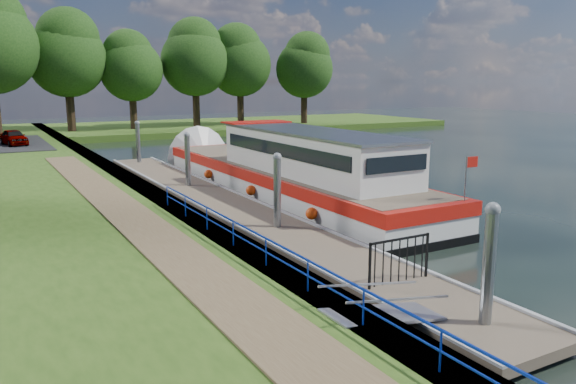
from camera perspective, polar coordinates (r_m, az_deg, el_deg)
ground at (r=13.00m, az=17.54°, el=-13.39°), size 160.00×160.00×0.00m
bank_edge at (r=24.27m, az=-13.77°, el=-0.81°), size 1.10×90.00×0.78m
far_bank at (r=63.64m, az=-10.27°, el=6.49°), size 60.00×18.00×0.60m
footpath at (r=17.13m, az=-13.37°, el=-4.33°), size 1.60×40.00×0.05m
blue_fence at (r=13.13m, az=-0.26°, el=-6.46°), size 0.04×18.04×0.72m
pontoon at (r=23.28m, az=-6.35°, el=-1.57°), size 2.50×30.00×0.56m
mooring_piles at (r=23.07m, az=-6.41°, el=1.09°), size 0.30×27.30×3.55m
gangway at (r=11.90m, az=9.66°, el=-12.06°), size 2.58×1.00×0.92m
gate_panel at (r=14.07m, az=11.26°, el=-6.17°), size 1.85×0.05×1.15m
barge at (r=26.48m, az=-1.00°, el=2.04°), size 4.36×21.15×4.78m
horizon_trees at (r=57.13m, az=-22.72°, el=12.99°), size 54.38×10.03×12.87m
car_a at (r=44.65m, az=-26.10°, el=5.03°), size 1.91×3.47×1.12m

